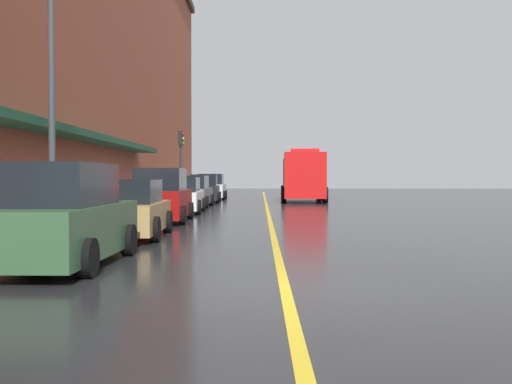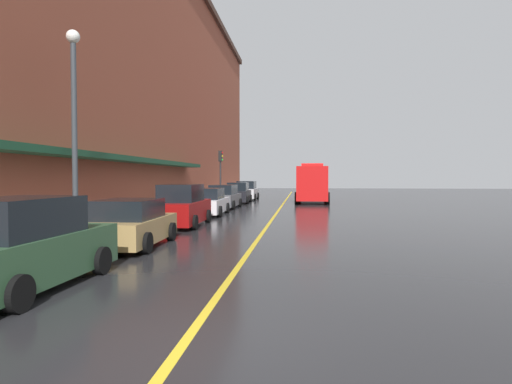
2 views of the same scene
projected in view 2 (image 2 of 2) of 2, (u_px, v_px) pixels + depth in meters
The scene contains 16 objects.
ground_plane at pixel (280, 209), 30.50m from camera, with size 112.00×112.00×0.00m, color #232326.
sidewalk_left at pixel (194, 207), 31.16m from camera, with size 2.40×70.00×0.15m, color #ADA8A0.
lane_center_stripe at pixel (280, 209), 30.50m from camera, with size 0.16×70.00×0.01m, color gold.
brick_building_left at pixel (85, 76), 30.66m from camera, with size 14.09×64.00×18.92m.
parked_car_0 at pixel (23, 247), 8.53m from camera, with size 2.05×4.62×1.84m.
parked_car_1 at pixel (130, 224), 13.83m from camera, with size 2.23×4.30×1.53m.
parked_car_2 at pixel (182, 207), 19.67m from camera, with size 2.05×4.74×1.91m.
parked_car_3 at pixel (208, 202), 25.34m from camera, with size 2.18×4.54×1.59m.
parked_car_4 at pixel (224, 197), 30.96m from camera, with size 2.09×4.78×1.68m.
parked_car_5 at pixel (238, 193), 37.29m from camera, with size 2.14×4.89×1.77m.
parked_car_6 at pixel (247, 191), 42.68m from camera, with size 2.14×4.55×1.84m.
fire_truck at pixel (312, 184), 38.65m from camera, with size 3.06×9.35×3.36m.
parking_meter_0 at pixel (228, 190), 40.17m from camera, with size 0.14×0.18×1.33m.
parking_meter_1 at pixel (64, 217), 12.60m from camera, with size 0.14×0.18×1.33m.
street_lamp_left at pixel (74, 112), 14.25m from camera, with size 0.44×0.44×6.94m.
traffic_light_near at pixel (221, 166), 36.31m from camera, with size 0.38×0.36×4.30m.
Camera 2 is at (1.58, -5.45, 2.24)m, focal length 30.22 mm.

